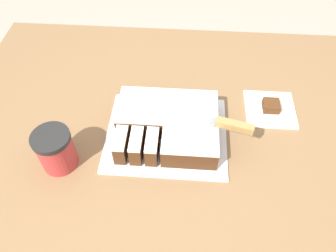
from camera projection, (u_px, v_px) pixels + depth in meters
name	position (u px, v px, depth m)	size (l,w,h in m)	color
countertop	(179.00, 213.00, 1.29)	(1.40, 1.10, 0.94)	brown
cake_board	(168.00, 134.00, 0.95)	(0.34, 0.29, 0.01)	silver
cake	(170.00, 125.00, 0.92)	(0.28, 0.23, 0.07)	#472814
knife	(222.00, 124.00, 0.87)	(0.33, 0.10, 0.02)	silver
coffee_cup	(57.00, 150.00, 0.84)	(0.10, 0.10, 0.12)	#B23333
paper_napkin	(271.00, 109.00, 1.01)	(0.15, 0.15, 0.01)	white
brownie	(273.00, 106.00, 1.00)	(0.05, 0.05, 0.03)	#472814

